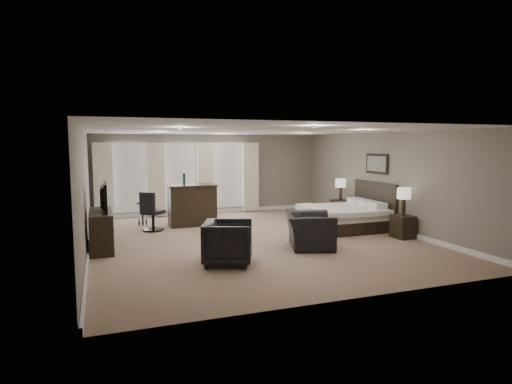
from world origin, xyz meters
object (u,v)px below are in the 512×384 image
object	(u,v)px
lamp_far	(340,189)
bar_counter	(192,205)
nightstand_near	(403,227)
nightstand_far	(340,209)
armchair_near	(309,225)
bar_stool_left	(143,214)
armchair_far	(228,240)
bar_stool_right	(181,210)
lamp_near	(404,202)
tv	(100,208)
bed	(340,206)
desk_chair	(153,211)
dresser	(101,231)

from	to	relation	value
lamp_far	bar_counter	xyz separation A→B (m)	(-4.49, 0.49, -0.32)
nightstand_near	nightstand_far	size ratio (longest dim) A/B	0.97
armchair_near	bar_stool_left	xyz separation A→B (m)	(-3.22, 3.93, -0.17)
nightstand_near	armchair_far	bearing A→B (deg)	-171.20
bar_stool_left	bar_stool_right	world-z (taller)	bar_stool_right
lamp_near	tv	distance (m)	7.04
bed	tv	world-z (taller)	bed
bed	bar_stool_right	xyz separation A→B (m)	(-3.86, 2.31, -0.23)
tv	bar_stool_left	world-z (taller)	tv
bar_stool_left	desk_chair	distance (m)	0.90
desk_chair	dresser	bearing A→B (deg)	97.74
nightstand_far	bar_stool_left	distance (m)	5.89
dresser	bar_counter	world-z (taller)	bar_counter
lamp_near	dresser	distance (m)	7.05
nightstand_near	desk_chair	world-z (taller)	desk_chair
armchair_near	bar_stool_right	size ratio (longest dim) A/B	1.50
bar_stool_right	desk_chair	bearing A→B (deg)	-138.82
armchair_near	desk_chair	bearing A→B (deg)	62.91
bar_counter	bar_stool_left	distance (m)	1.42
lamp_far	tv	world-z (taller)	lamp_far
nightstand_near	armchair_near	world-z (taller)	armchair_near
tv	bar_stool_left	bearing A→B (deg)	-23.10
bed	desk_chair	world-z (taller)	bed
bed	bar_stool_right	distance (m)	4.51
desk_chair	nightstand_far	bearing A→B (deg)	-136.45
bed	armchair_far	bearing A→B (deg)	-150.03
nightstand_far	bar_stool_right	bearing A→B (deg)	169.75
nightstand_far	bar_stool_left	bearing A→B (deg)	170.65
bed	lamp_far	bearing A→B (deg)	58.46
armchair_near	bar_stool_right	bearing A→B (deg)	47.70
nightstand_far	lamp_near	distance (m)	2.96
nightstand_near	bar_stool_left	world-z (taller)	bar_stool_left
bed	desk_chair	xyz separation A→B (m)	(-4.73, 1.55, -0.10)
bar_counter	bar_stool_right	size ratio (longest dim) A/B	1.71
nightstand_near	lamp_near	bearing A→B (deg)	0.00
lamp_far	bar_stool_right	xyz separation A→B (m)	(-4.75, 0.86, -0.51)
nightstand_far	bar_stool_right	distance (m)	4.83
bar_counter	lamp_near	bearing A→B (deg)	-37.03
bar_stool_left	dresser	bearing A→B (deg)	-113.10
dresser	armchair_near	world-z (taller)	armchair_near
armchair_near	bar_counter	size ratio (longest dim) A/B	0.88
nightstand_far	lamp_far	world-z (taller)	lamp_far
lamp_near	desk_chair	xyz separation A→B (m)	(-5.62, 3.00, -0.37)
dresser	desk_chair	xyz separation A→B (m)	(1.30, 1.73, 0.10)
dresser	tv	world-z (taller)	tv
bar_counter	nightstand_near	bearing A→B (deg)	-37.03
bar_stool_right	lamp_far	bearing A→B (deg)	-10.25
lamp_far	dresser	size ratio (longest dim) A/B	0.45
armchair_near	bar_stool_left	size ratio (longest dim) A/B	1.74
lamp_near	bar_stool_left	distance (m)	7.00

